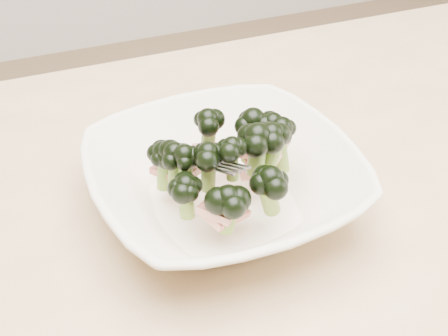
{
  "coord_description": "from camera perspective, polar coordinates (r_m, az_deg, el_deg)",
  "views": [
    {
      "loc": [
        -0.17,
        -0.39,
        1.16
      ],
      "look_at": [
        -0.0,
        0.05,
        0.8
      ],
      "focal_mm": 50.0,
      "sensor_mm": 36.0,
      "label": 1
    }
  ],
  "objects": [
    {
      "name": "dining_table",
      "position": [
        0.66,
        1.94,
        -12.92
      ],
      "size": [
        1.2,
        0.8,
        0.75
      ],
      "color": "tan",
      "rests_on": "ground"
    },
    {
      "name": "broccoli_dish",
      "position": [
        0.6,
        0.1,
        -0.99
      ],
      "size": [
        0.27,
        0.27,
        0.11
      ],
      "color": "white",
      "rests_on": "dining_table"
    }
  ]
}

